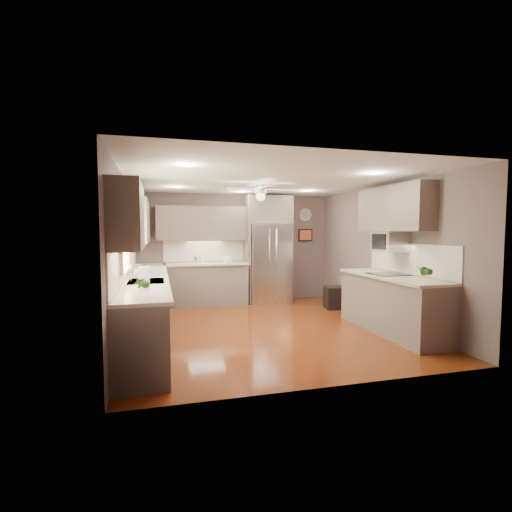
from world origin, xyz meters
name	(u,v)px	position (x,y,z in m)	size (l,w,h in m)	color
floor	(265,327)	(0.00, 0.00, 0.00)	(5.00, 5.00, 0.00)	#4E270A
ceiling	(265,180)	(0.00, 0.00, 2.50)	(5.00, 5.00, 0.00)	white
wall_back	(235,248)	(0.00, 2.50, 1.25)	(4.50, 4.50, 0.00)	brown
wall_front	(332,270)	(0.00, -2.50, 1.25)	(4.50, 4.50, 0.00)	brown
wall_left	(125,257)	(-2.25, 0.00, 1.25)	(5.00, 5.00, 0.00)	brown
wall_right	(382,253)	(2.25, 0.00, 1.25)	(5.00, 5.00, 0.00)	brown
canister_b	(195,260)	(-0.96, 2.25, 1.01)	(0.09, 0.09, 0.14)	silver
canister_c	(201,259)	(-0.83, 2.26, 1.03)	(0.11, 0.11, 0.18)	beige
soap_bottle	(138,273)	(-2.06, -0.15, 1.02)	(0.08, 0.08, 0.17)	white
potted_plant_left	(141,283)	(-1.94, -1.77, 1.08)	(0.15, 0.10, 0.28)	#234F16
potted_plant_right	(423,271)	(1.90, -1.54, 1.09)	(0.16, 0.13, 0.30)	#234F16
bowl	(228,261)	(-0.24, 2.19, 0.97)	(0.24, 0.24, 0.06)	beige
left_run	(146,304)	(-1.95, 0.15, 0.48)	(0.65, 4.70, 1.45)	brown
back_run	(206,283)	(-0.72, 2.20, 0.48)	(1.85, 0.65, 1.45)	brown
uppers	(215,219)	(-0.74, 0.71, 1.87)	(4.50, 4.70, 0.95)	brown
window	(124,239)	(-2.22, -0.50, 1.55)	(0.05, 1.12, 0.92)	#BFF2B2
sink	(146,283)	(-1.93, -0.50, 0.91)	(0.50, 0.70, 0.32)	silver
refrigerator	(268,251)	(0.70, 2.16, 1.19)	(1.06, 0.75, 2.45)	silver
right_run	(392,303)	(1.93, -0.80, 0.48)	(0.70, 2.20, 1.45)	brown
microwave	(390,241)	(2.03, -0.55, 1.48)	(0.43, 0.55, 0.34)	silver
ceiling_fan	(261,192)	(0.00, 0.30, 2.33)	(1.18, 1.18, 0.32)	white
recessed_lights	(257,184)	(-0.04, 0.40, 2.49)	(2.84, 3.14, 0.01)	white
wall_clock	(306,215)	(1.75, 2.48, 2.05)	(0.30, 0.03, 0.30)	white
framed_print	(305,235)	(1.75, 2.48, 1.55)	(0.36, 0.03, 0.30)	black
stool	(335,297)	(1.87, 1.11, 0.24)	(0.47, 0.47, 0.48)	black
paper_towel	(144,279)	(-1.92, -1.39, 1.08)	(0.13, 0.13, 0.33)	white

